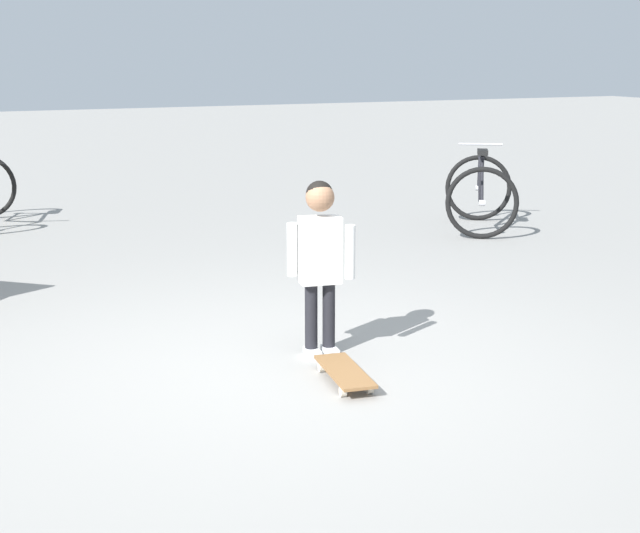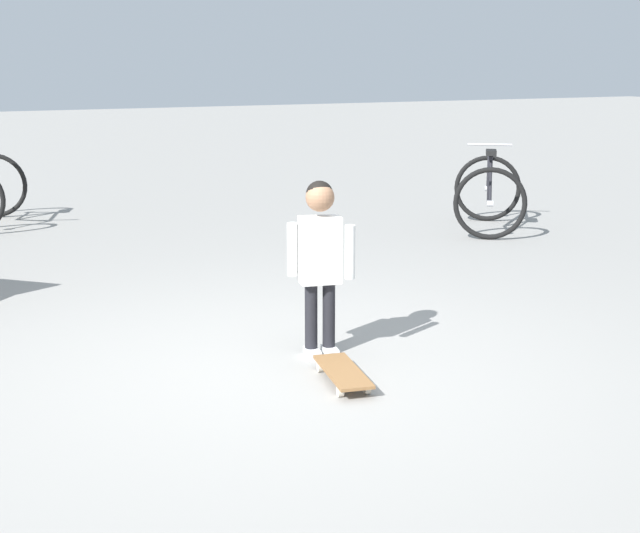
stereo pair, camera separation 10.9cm
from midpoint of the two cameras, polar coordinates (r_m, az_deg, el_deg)
ground_plane at (r=5.29m, az=-3.48°, el=-6.53°), size 50.00×50.00×0.00m
child_person at (r=5.38m, az=-0.57°, el=1.10°), size 0.34×0.26×1.06m
skateboard at (r=5.09m, az=0.93°, el=-6.62°), size 0.27×0.59×0.07m
bicycle_near at (r=9.52m, az=9.65°, el=4.57°), size 1.17×1.28×0.85m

